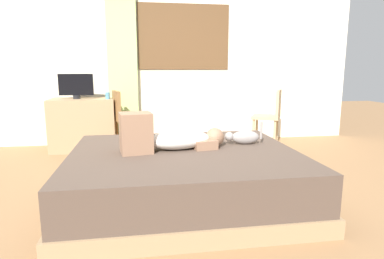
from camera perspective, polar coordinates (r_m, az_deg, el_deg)
The scene contains 11 objects.
ground_plane at distance 3.05m, azimuth -3.53°, elevation -11.89°, with size 16.00×16.00×0.00m, color olive.
back_wall_with_window at distance 5.27m, azimuth -6.26°, elevation 13.66°, with size 6.40×0.14×2.90m.
bed at distance 2.92m, azimuth -1.33°, elevation -8.16°, with size 2.00×1.70×0.46m.
person_lying at distance 2.88m, azimuth -4.12°, elevation -1.33°, with size 0.94×0.38×0.34m.
cat at distance 3.14m, azimuth 8.94°, elevation -1.30°, with size 0.36×0.13×0.21m.
desk at distance 4.99m, azimuth -18.25°, elevation 0.88°, with size 0.90×0.56×0.74m.
tv_monitor at distance 4.95m, azimuth -19.51°, elevation 7.16°, with size 0.48×0.10×0.35m.
cup at distance 4.78m, azimuth -14.44°, elevation 5.71°, with size 0.06×0.06×0.09m, color teal.
chair_by_desk at distance 4.71m, azimuth -11.71°, elevation 2.34°, with size 0.47×0.47×0.86m.
chair_spare at distance 4.94m, azimuth 13.57°, elevation 2.64°, with size 0.52×0.52×0.86m.
curtain_left at distance 5.15m, azimuth -12.01°, elevation 11.76°, with size 0.44×0.06×2.58m, color #ADCC75.
Camera 1 is at (-0.26, -2.81, 1.16)m, focal length 30.68 mm.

